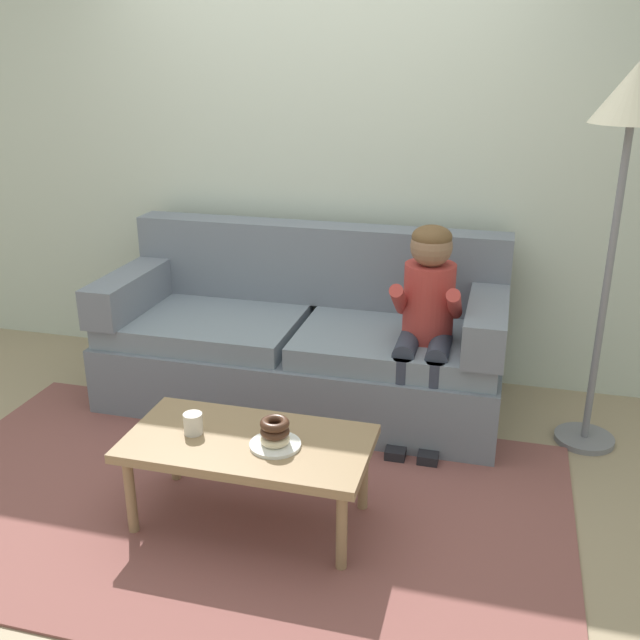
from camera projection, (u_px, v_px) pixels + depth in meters
name	position (u px, v px, depth m)	size (l,w,h in m)	color
ground	(248.00, 475.00, 3.43)	(10.00, 10.00, 0.00)	#9E896B
wall_back	(323.00, 141.00, 4.21)	(8.00, 0.10, 2.80)	beige
area_rug	(229.00, 503.00, 3.21)	(2.98, 1.77, 0.01)	brown
couch	(304.00, 343.00, 4.07)	(2.20, 0.90, 0.96)	slate
coffee_table	(248.00, 448.00, 2.97)	(1.01, 0.53, 0.40)	#937551
person_child	(427.00, 312.00, 3.60)	(0.34, 0.58, 1.10)	#AD3833
plate	(275.00, 445.00, 2.90)	(0.21, 0.21, 0.01)	white
donut	(275.00, 439.00, 2.90)	(0.12, 0.12, 0.04)	beige
donut_second	(275.00, 431.00, 2.88)	(0.12, 0.12, 0.04)	#422619
donut_third	(275.00, 423.00, 2.87)	(0.12, 0.12, 0.04)	#422619
mug	(193.00, 424.00, 2.99)	(0.08, 0.08, 0.09)	silver
toy_controller	(169.00, 458.00, 3.52)	(0.23, 0.09, 0.05)	blue
floor_lamp	(630.00, 131.00, 3.18)	(0.37, 0.37, 1.86)	slate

